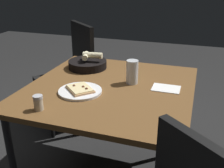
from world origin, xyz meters
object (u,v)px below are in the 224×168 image
dining_table (110,95)px  beer_glass (132,73)px  bread_basket (88,64)px  pepper_shaker (38,104)px  pizza_plate (80,91)px  chair_near (72,70)px

dining_table → beer_glass: beer_glass is taller
bread_basket → pepper_shaker: size_ratio=3.50×
beer_glass → pizza_plate: bearing=-136.9°
beer_glass → pepper_shaker: 0.59m
pizza_plate → pepper_shaker: (-0.10, -0.25, 0.02)m
dining_table → chair_near: size_ratio=1.08×
pepper_shaker → beer_glass: bearing=54.2°
pizza_plate → pepper_shaker: 0.28m
pizza_plate → beer_glass: beer_glass is taller
pepper_shaker → chair_near: bearing=108.7°
dining_table → beer_glass: 0.19m
bread_basket → chair_near: bearing=130.4°
pizza_plate → beer_glass: size_ratio=1.70×
dining_table → pepper_shaker: 0.47m
beer_glass → chair_near: size_ratio=0.16×
dining_table → chair_near: bearing=132.2°
pizza_plate → pepper_shaker: bearing=-112.4°
dining_table → chair_near: 0.89m
bread_basket → pepper_shaker: 0.65m
pizza_plate → pepper_shaker: pepper_shaker is taller
bread_basket → beer_glass: size_ratio=1.86×
dining_table → chair_near: chair_near is taller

